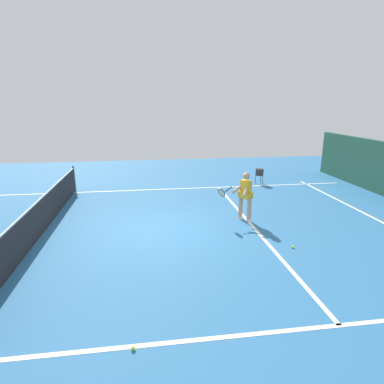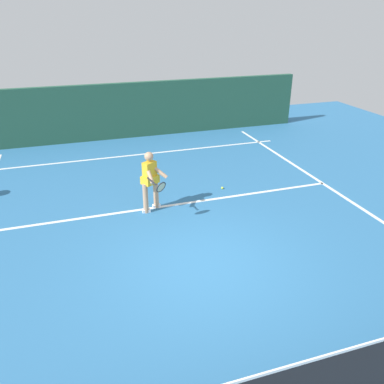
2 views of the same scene
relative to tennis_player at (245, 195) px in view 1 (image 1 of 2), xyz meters
name	(u,v)px [view 1 (image 1 of 2)]	position (x,y,z in m)	size (l,w,h in m)	color
ground_plane	(163,230)	(-0.50, 2.59, -0.85)	(24.29, 24.29, 0.00)	teal
baseline_marking	(375,219)	(-0.50, -4.25, -0.84)	(10.28, 0.10, 0.01)	white
service_line_marking	(252,225)	(-0.50, -0.11, -0.84)	(9.28, 0.10, 0.01)	white
sideline_left_marking	(180,342)	(-5.14, 2.59, -0.84)	(0.10, 16.68, 0.01)	white
sideline_right_marking	(157,189)	(4.14, 2.59, -0.84)	(0.10, 16.68, 0.01)	white
court_net	(37,220)	(-0.50, 6.05, -0.34)	(9.96, 0.08, 1.08)	#4C4C51
tennis_player	(245,195)	(0.00, 0.00, 0.00)	(0.68, 1.14, 1.55)	tan
tennis_ball_near	(133,348)	(-5.21, 3.32, -0.81)	(0.07, 0.07, 0.07)	#D1E533
tennis_ball_mid	(293,247)	(-2.19, -0.65, -0.81)	(0.07, 0.07, 0.07)	#D1E533
ball_hopper	(259,172)	(4.51, -2.10, -0.30)	(0.36, 0.36, 0.74)	#333338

